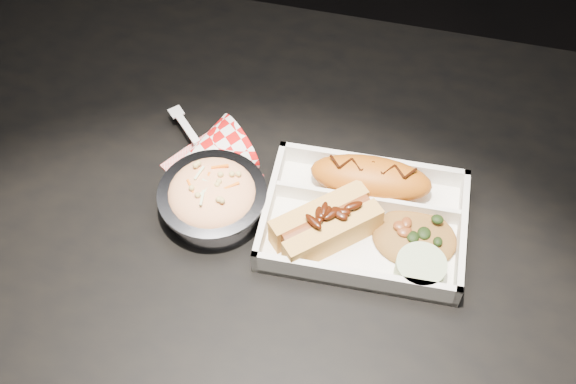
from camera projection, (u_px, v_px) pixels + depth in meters
The scene contains 8 objects.
dining_table at pixel (299, 254), 1.00m from camera, with size 1.20×0.80×0.75m.
food_tray at pixel (364, 222), 0.91m from camera, with size 0.26×0.19×0.04m.
fried_pastry at pixel (371, 178), 0.93m from camera, with size 0.16×0.06×0.05m, color #C36113.
hotdog at pixel (326, 224), 0.88m from camera, with size 0.14×0.13×0.06m.
fried_rice_mound at pixel (416, 233), 0.89m from camera, with size 0.11×0.09×0.03m, color #96632B.
cupcake_liner at pixel (420, 269), 0.86m from camera, with size 0.06×0.06×0.03m, color #A8BC8E.
foil_coleslaw_cup at pixel (213, 197), 0.91m from camera, with size 0.14×0.14×0.07m.
napkin_fork at pixel (206, 157), 0.97m from camera, with size 0.16×0.15×0.10m.
Camera 1 is at (0.11, -0.50, 1.52)m, focal length 45.00 mm.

